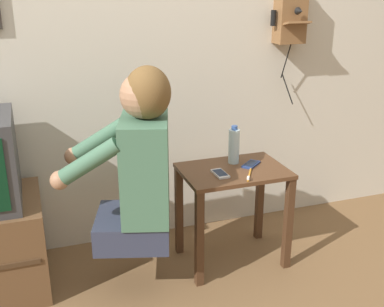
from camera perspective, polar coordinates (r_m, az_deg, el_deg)
wall_back at (r=2.74m, az=-8.53°, el=14.58°), size 6.80×0.05×2.55m
side_table at (r=2.65m, az=4.87°, el=-4.38°), size 0.56×0.39×0.56m
person at (r=2.31m, az=-6.25°, el=-1.01°), size 0.61×0.51×0.88m
wall_phone_antique at (r=3.01m, az=11.59°, el=15.89°), size 0.21×0.19×0.75m
cell_phone_held at (r=2.52m, az=3.35°, el=-2.39°), size 0.06×0.13×0.01m
cell_phone_spare at (r=2.66m, az=7.01°, el=-1.27°), size 0.13×0.13×0.01m
water_bottle at (r=2.66m, az=4.99°, el=0.92°), size 0.06×0.06×0.21m
toothbrush at (r=2.51m, az=6.80°, el=-2.55°), size 0.10×0.15×0.02m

